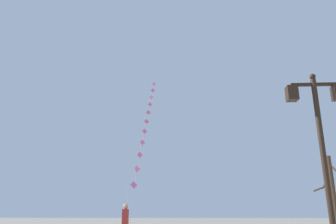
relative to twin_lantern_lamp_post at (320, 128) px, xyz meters
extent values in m
cylinder|color=black|center=(0.00, 0.00, -1.03)|extent=(0.14, 0.14, 4.79)
sphere|color=black|center=(0.00, 0.00, 1.44)|extent=(0.16, 0.16, 0.16)
cube|color=black|center=(0.00, 0.00, 1.21)|extent=(1.21, 0.08, 0.08)
cube|color=black|center=(-0.61, 0.00, 0.96)|extent=(0.28, 0.28, 0.40)
cube|color=beige|center=(-0.61, 0.00, 0.96)|extent=(0.19, 0.19, 0.30)
cylinder|color=silver|center=(-6.32, 8.75, -1.93)|extent=(0.04, 2.73, 2.64)
cylinder|color=silver|center=(-6.31, 10.63, -0.11)|extent=(0.03, 1.06, 1.03)
cylinder|color=silver|center=(-6.30, 11.68, 0.91)|extent=(0.03, 1.06, 1.03)
cylinder|color=silver|center=(-6.30, 12.73, 1.92)|extent=(0.03, 1.06, 1.03)
cylinder|color=silver|center=(-6.29, 13.78, 2.94)|extent=(0.03, 1.06, 1.03)
cylinder|color=silver|center=(-6.28, 14.83, 3.96)|extent=(0.03, 1.06, 1.03)
cylinder|color=silver|center=(-6.28, 15.88, 4.98)|extent=(0.03, 1.06, 1.03)
cylinder|color=silver|center=(-6.27, 16.93, 6.00)|extent=(0.03, 1.06, 1.03)
cylinder|color=silver|center=(-6.26, 17.98, 7.01)|extent=(0.03, 1.06, 1.03)
cylinder|color=silver|center=(-6.26, 19.03, 8.03)|extent=(0.03, 1.06, 1.03)
cylinder|color=silver|center=(-6.25, 20.08, 9.05)|extent=(0.03, 1.06, 1.03)
cube|color=pink|center=(-6.31, 10.11, -0.62)|extent=(0.40, 0.05, 0.40)
cylinder|color=pink|center=(-6.31, 10.11, -0.91)|extent=(0.02, 0.04, 0.27)
cube|color=pink|center=(-6.31, 11.16, 0.40)|extent=(0.40, 0.09, 0.40)
cylinder|color=pink|center=(-6.31, 11.16, 0.09)|extent=(0.02, 0.05, 0.30)
cube|color=pink|center=(-6.30, 12.21, 1.42)|extent=(0.40, 0.06, 0.40)
cylinder|color=pink|center=(-6.30, 12.21, 1.12)|extent=(0.02, 0.05, 0.29)
cube|color=pink|center=(-6.29, 13.26, 2.43)|extent=(0.40, 0.07, 0.40)
cylinder|color=pink|center=(-6.29, 13.26, 2.16)|extent=(0.02, 0.04, 0.25)
cube|color=pink|center=(-6.29, 14.31, 3.45)|extent=(0.40, 0.03, 0.40)
cylinder|color=pink|center=(-6.29, 14.31, 3.16)|extent=(0.02, 0.05, 0.27)
cube|color=pink|center=(-6.28, 15.36, 4.47)|extent=(0.40, 0.09, 0.40)
cylinder|color=pink|center=(-6.28, 15.36, 4.18)|extent=(0.02, 0.04, 0.27)
cube|color=pink|center=(-6.27, 16.41, 5.49)|extent=(0.40, 0.02, 0.40)
cylinder|color=pink|center=(-6.27, 16.41, 5.18)|extent=(0.02, 0.05, 0.30)
cube|color=pink|center=(-6.27, 17.46, 6.50)|extent=(0.40, 0.02, 0.40)
cylinder|color=pink|center=(-6.27, 17.46, 6.22)|extent=(0.02, 0.06, 0.27)
cube|color=pink|center=(-6.26, 18.51, 7.52)|extent=(0.39, 0.10, 0.40)
cylinder|color=pink|center=(-6.26, 18.51, 7.22)|extent=(0.02, 0.04, 0.29)
cube|color=pink|center=(-6.25, 19.56, 8.54)|extent=(0.40, 0.08, 0.40)
cylinder|color=pink|center=(-6.25, 19.56, 8.29)|extent=(0.02, 0.03, 0.20)
cube|color=pink|center=(-6.25, 20.61, 9.56)|extent=(0.40, 0.09, 0.40)
cylinder|color=pink|center=(-6.25, 20.61, 9.26)|extent=(0.02, 0.03, 0.29)
cube|color=#B22D26|center=(-6.02, 6.00, -2.25)|extent=(0.25, 0.39, 0.60)
sphere|color=tan|center=(-6.02, 6.00, -1.83)|extent=(0.22, 0.22, 0.22)
cylinder|color=#B22D26|center=(-6.03, 6.22, -2.08)|extent=(0.10, 0.39, 0.50)
cylinder|color=#4C3826|center=(3.55, 8.10, -1.42)|extent=(0.27, 0.27, 4.01)
cylinder|color=#4C3826|center=(3.46, 8.45, -0.62)|extent=(0.28, 0.76, 0.68)
cylinder|color=#4C3826|center=(3.13, 8.15, -0.93)|extent=(0.89, 0.17, 0.40)
camera|label=1|loc=(-3.54, -8.53, -2.11)|focal=35.55mm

